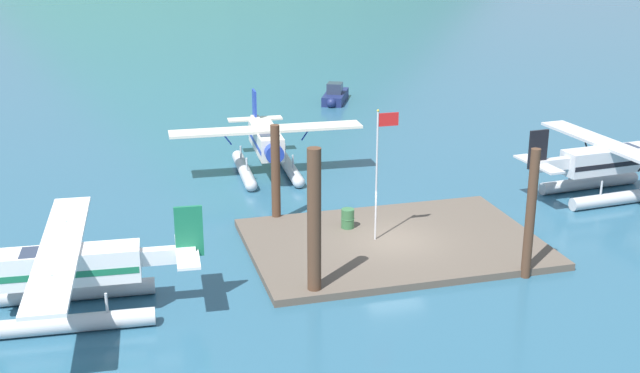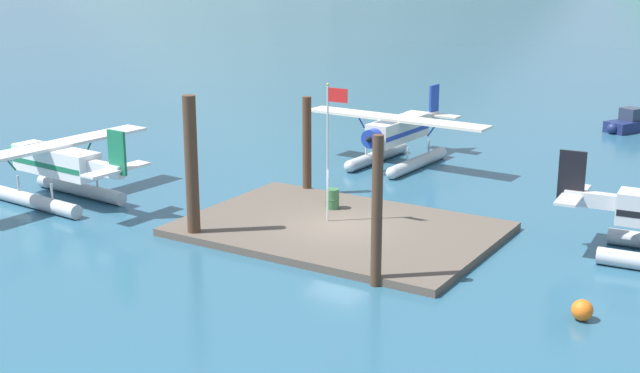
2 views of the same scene
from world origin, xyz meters
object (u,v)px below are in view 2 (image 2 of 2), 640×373
object	(u,v)px
fuel_drum	(332,199)
seaplane_white_port_aft	(56,169)
boat_navy_open_north	(632,123)
flagpole	(330,136)
mooring_buoy	(582,310)
seaplane_cream_bow_left	(398,136)

from	to	relation	value
fuel_drum	seaplane_white_port_aft	distance (m)	12.70
boat_navy_open_north	flagpole	bearing A→B (deg)	-102.61
fuel_drum	mooring_buoy	bearing A→B (deg)	-23.83
seaplane_white_port_aft	boat_navy_open_north	xyz separation A→B (m)	(18.76, 30.84, -1.09)
boat_navy_open_north	seaplane_cream_bow_left	bearing A→B (deg)	-118.09
flagpole	mooring_buoy	distance (m)	12.47
seaplane_white_port_aft	boat_navy_open_north	distance (m)	36.11
flagpole	seaplane_white_port_aft	world-z (taller)	flagpole
fuel_drum	mooring_buoy	xyz separation A→B (m)	(12.22, -5.40, -0.40)
flagpole	seaplane_cream_bow_left	xyz separation A→B (m)	(-2.55, 11.26, -2.31)
flagpole	mooring_buoy	world-z (taller)	flagpole
fuel_drum	seaplane_cream_bow_left	size ratio (longest dim) A/B	0.08
fuel_drum	mooring_buoy	size ratio (longest dim) A/B	1.31
fuel_drum	seaplane_white_port_aft	xyz separation A→B (m)	(-11.71, -4.85, 0.84)
mooring_buoy	seaplane_cream_bow_left	size ratio (longest dim) A/B	0.06
flagpole	seaplane_cream_bow_left	distance (m)	11.77
mooring_buoy	flagpole	bearing A→B (deg)	161.66
fuel_drum	seaplane_white_port_aft	bearing A→B (deg)	-157.50
fuel_drum	boat_navy_open_north	size ratio (longest dim) A/B	0.19
mooring_buoy	seaplane_white_port_aft	size ratio (longest dim) A/B	0.06
mooring_buoy	boat_navy_open_north	xyz separation A→B (m)	(-5.17, 31.38, 0.15)
mooring_buoy	boat_navy_open_north	size ratio (longest dim) A/B	0.15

